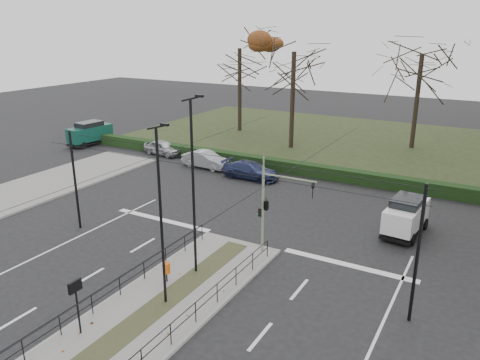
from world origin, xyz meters
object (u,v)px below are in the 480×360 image
object	(u,v)px
parked_car_first	(163,148)
parked_car_third	(251,170)
streetlamp_median_near	(161,216)
rust_tree	(240,48)
info_panel	(76,292)
litter_bin	(166,268)
white_van	(406,215)
green_van	(90,133)
bare_tree_center	(421,61)
parked_car_second	(206,160)
streetlamp_median_far	(194,187)
bare_tree_near	(294,59)
traffic_light	(268,204)

from	to	relation	value
parked_car_first	parked_car_third	bearing A→B (deg)	-95.52
streetlamp_median_near	parked_car_first	distance (m)	25.85
rust_tree	info_panel	bearing A→B (deg)	-69.96
litter_bin	white_van	distance (m)	14.35
green_van	bare_tree_center	bearing A→B (deg)	26.51
parked_car_second	bare_tree_center	size ratio (longest dim) A/B	0.36
parked_car_second	parked_car_third	distance (m)	4.84
parked_car_second	bare_tree_center	xyz separation A→B (m)	(14.27, 15.65, 7.83)
litter_bin	streetlamp_median_far	size ratio (longest dim) A/B	0.11
green_van	bare_tree_near	world-z (taller)	bare_tree_near
rust_tree	white_van	bearing A→B (deg)	-41.74
traffic_light	green_van	bearing A→B (deg)	153.97
rust_tree	bare_tree_near	world-z (taller)	bare_tree_near
bare_tree_center	info_panel	bearing A→B (deg)	-98.82
rust_tree	bare_tree_center	xyz separation A→B (m)	(19.05, 1.23, -0.78)
litter_bin	parked_car_third	bearing A→B (deg)	104.44
parked_car_first	bare_tree_center	size ratio (longest dim) A/B	0.33
traffic_light	parked_car_third	distance (m)	13.34
parked_car_third	white_van	xyz separation A→B (m)	(12.88, -4.85, 0.49)
traffic_light	rust_tree	xyz separation A→B (m)	(-16.51, 26.34, 6.46)
white_van	bare_tree_center	bearing A→B (deg)	99.07
streetlamp_median_near	bare_tree_center	distance (m)	34.63
green_van	parked_car_second	bearing A→B (deg)	-4.20
bare_tree_near	traffic_light	bearing A→B (deg)	-69.73
info_panel	streetlamp_median_far	distance (m)	6.90
info_panel	parked_car_second	distance (m)	23.45
traffic_light	parked_car_first	xyz separation A→B (m)	(-17.65, 13.50, -2.18)
streetlamp_median_near	rust_tree	xyz separation A→B (m)	(-14.81, 32.87, 5.13)
streetlamp_median_near	parked_car_third	world-z (taller)	streetlamp_median_near
parked_car_second	bare_tree_center	bearing A→B (deg)	-38.65
parked_car_third	white_van	distance (m)	13.77
streetlamp_median_far	green_van	distance (m)	29.87
bare_tree_near	parked_car_second	bearing A→B (deg)	-110.26
parked_car_first	white_van	xyz separation A→B (m)	(23.58, -7.18, 0.48)
streetlamp_median_near	bare_tree_near	bearing A→B (deg)	102.66
parked_car_first	rust_tree	distance (m)	15.52
streetlamp_median_far	traffic_light	bearing A→B (deg)	60.39
litter_bin	streetlamp_median_far	distance (m)	4.08
parked_car_third	bare_tree_center	xyz separation A→B (m)	(9.48, 16.39, 7.86)
litter_bin	parked_car_second	xyz separation A→B (m)	(-8.97, 17.02, -0.10)
bare_tree_near	streetlamp_median_far	bearing A→B (deg)	-76.77
traffic_light	info_panel	xyz separation A→B (m)	(-3.28, -9.92, -0.91)
streetlamp_median_near	parked_car_third	xyz separation A→B (m)	(-5.25, 17.71, -3.52)
streetlamp_median_far	rust_tree	distance (m)	33.62
streetlamp_median_near	streetlamp_median_far	bearing A→B (deg)	97.46
parked_car_second	streetlamp_median_far	bearing A→B (deg)	-144.47
info_panel	bare_tree_center	distance (m)	38.50
traffic_light	info_panel	bearing A→B (deg)	-108.28
info_panel	white_van	size ratio (longest dim) A/B	0.55
litter_bin	rust_tree	bearing A→B (deg)	113.62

